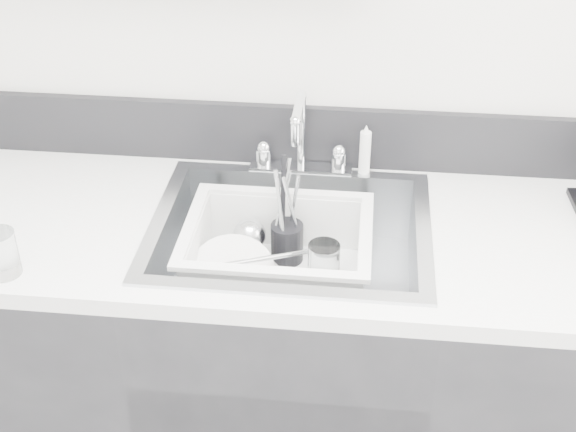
# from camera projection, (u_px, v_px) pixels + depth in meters

# --- Properties ---
(room_shell) EXTENTS (3.50, 3.00, 2.60)m
(room_shell) POSITION_uv_depth(u_px,v_px,m) (201.00, 19.00, 0.75)
(room_shell) COLOR silver
(room_shell) RESTS_ON ground
(counter_run) EXTENTS (3.20, 0.62, 0.92)m
(counter_run) POSITION_uv_depth(u_px,v_px,m) (290.00, 373.00, 2.08)
(counter_run) COLOR black
(counter_run) RESTS_ON ground
(backsplash) EXTENTS (3.20, 0.02, 0.16)m
(backsplash) POSITION_uv_depth(u_px,v_px,m) (303.00, 136.00, 2.04)
(backsplash) COLOR black
(backsplash) RESTS_ON counter_run
(sink) EXTENTS (0.64, 0.52, 0.20)m
(sink) POSITION_uv_depth(u_px,v_px,m) (290.00, 258.00, 1.88)
(sink) COLOR silver
(sink) RESTS_ON counter_run
(faucet) EXTENTS (0.26, 0.18, 0.23)m
(faucet) POSITION_uv_depth(u_px,v_px,m) (301.00, 152.00, 2.01)
(faucet) COLOR silver
(faucet) RESTS_ON counter_run
(side_sprayer) EXTENTS (0.03, 0.03, 0.14)m
(side_sprayer) POSITION_uv_depth(u_px,v_px,m) (365.00, 150.00, 1.99)
(side_sprayer) COLOR white
(side_sprayer) RESTS_ON counter_run
(wash_tub) EXTENTS (0.46, 0.39, 0.17)m
(wash_tub) POSITION_uv_depth(u_px,v_px,m) (278.00, 257.00, 1.88)
(wash_tub) COLOR white
(wash_tub) RESTS_ON sink
(plate_stack) EXTENTS (0.24, 0.23, 0.09)m
(plate_stack) POSITION_uv_depth(u_px,v_px,m) (237.00, 280.00, 1.88)
(plate_stack) COLOR white
(plate_stack) RESTS_ON wash_tub
(utensil_cup) EXTENTS (0.08, 0.08, 0.27)m
(utensil_cup) POSITION_uv_depth(u_px,v_px,m) (287.00, 239.00, 1.96)
(utensil_cup) COLOR black
(utensil_cup) RESTS_ON wash_tub
(ladle) EXTENTS (0.28, 0.31, 0.09)m
(ladle) POSITION_uv_depth(u_px,v_px,m) (266.00, 258.00, 1.91)
(ladle) COLOR silver
(ladle) RESTS_ON wash_tub
(tumbler_in_tub) EXTENTS (0.09, 0.09, 0.11)m
(tumbler_in_tub) POSITION_uv_depth(u_px,v_px,m) (324.00, 264.00, 1.88)
(tumbler_in_tub) COLOR white
(tumbler_in_tub) RESTS_ON wash_tub
(tumbler_counter) EXTENTS (0.09, 0.09, 0.10)m
(tumbler_counter) POSITION_uv_depth(u_px,v_px,m) (1.00, 254.00, 1.66)
(tumbler_counter) COLOR white
(tumbler_counter) RESTS_ON counter_run
(bowl_small) EXTENTS (0.13, 0.13, 0.03)m
(bowl_small) POSITION_uv_depth(u_px,v_px,m) (313.00, 301.00, 1.83)
(bowl_small) COLOR white
(bowl_small) RESTS_ON wash_tub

